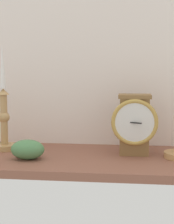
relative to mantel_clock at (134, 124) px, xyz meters
The scene contains 5 objects.
ground_plane 23.63cm from the mantel_clock, 169.61° to the right, with size 100.00×36.00×2.40cm, color brown.
back_wall 33.78cm from the mantel_clock, 144.21° to the left, with size 120.00×2.00×65.00cm, color white.
mantel_clock is the anchor object (origin of this frame).
candlestick_tall_left 43.53cm from the mantel_clock, behind, with size 8.20×8.20×35.30cm.
ivy_sprig 34.32cm from the mantel_clock, 163.59° to the right, with size 10.32×7.23×6.00cm.
Camera 1 is at (17.75, -106.21, 27.31)cm, focal length 55.76 mm.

